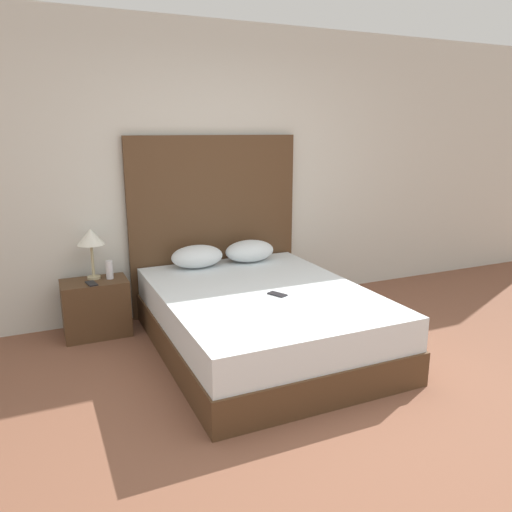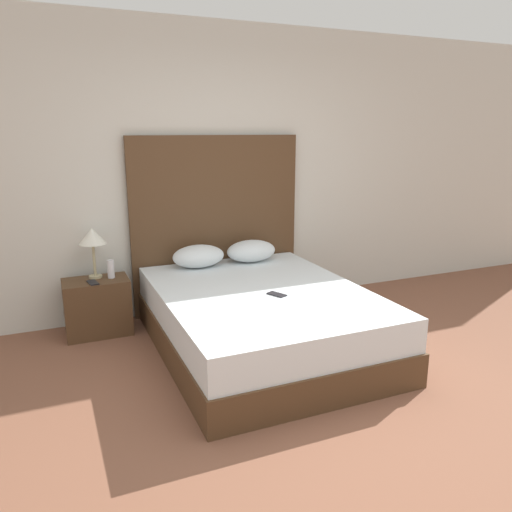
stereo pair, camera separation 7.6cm
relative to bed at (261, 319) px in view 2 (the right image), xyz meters
The scene contains 11 objects.
ground_plane 1.36m from the bed, 89.70° to the right, with size 16.00×16.00×0.00m, color brown.
wall_back 1.59m from the bed, 89.65° to the left, with size 10.00×0.06×2.70m.
bed is the anchor object (origin of this frame).
headboard 1.23m from the bed, 90.00° to the left, with size 1.66×0.05×1.69m.
pillow_left 0.95m from the bed, 107.41° to the left, with size 0.48×0.32×0.21m.
pillow_right 0.95m from the bed, 72.59° to the left, with size 0.48×0.32×0.21m.
phone_on_bed 0.32m from the bed, 72.47° to the right, with size 0.13×0.17×0.01m.
nightstand 1.45m from the bed, 144.53° to the left, with size 0.54×0.35×0.49m.
table_lamp 1.60m from the bed, 142.09° to the left, with size 0.23×0.23×0.44m.
phone_on_nightstand 1.45m from the bed, 148.06° to the left, with size 0.09×0.16×0.01m.
toiletry_bottle 1.39m from the bed, 140.85° to the left, with size 0.06×0.06×0.16m.
Camera 2 is at (-1.53, -2.11, 1.73)m, focal length 35.00 mm.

